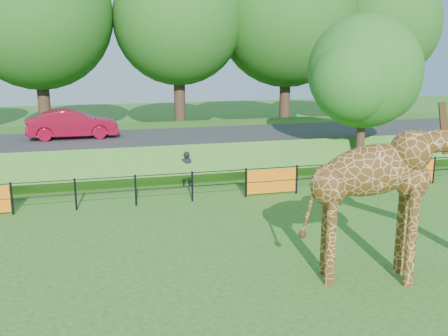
# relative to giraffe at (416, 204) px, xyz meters

# --- Properties ---
(ground) EXTENTS (90.00, 90.00, 0.00)m
(ground) POSITION_rel_giraffe_xyz_m (-3.69, -0.49, -1.84)
(ground) COLOR #2A6519
(ground) RESTS_ON ground
(giraffe) EXTENTS (5.21, 2.28, 3.68)m
(giraffe) POSITION_rel_giraffe_xyz_m (0.00, 0.00, 0.00)
(giraffe) COLOR #553011
(giraffe) RESTS_ON ground
(perimeter_fence) EXTENTS (28.07, 0.10, 1.10)m
(perimeter_fence) POSITION_rel_giraffe_xyz_m (-3.69, 7.51, -1.29)
(perimeter_fence) COLOR black
(perimeter_fence) RESTS_ON ground
(embankment) EXTENTS (40.00, 9.00, 1.30)m
(embankment) POSITION_rel_giraffe_xyz_m (-3.69, 15.01, -1.19)
(embankment) COLOR #2A6519
(embankment) RESTS_ON ground
(road) EXTENTS (40.00, 5.00, 0.12)m
(road) POSITION_rel_giraffe_xyz_m (-3.69, 13.51, -0.48)
(road) COLOR #303033
(road) RESTS_ON embankment
(car_red) EXTENTS (3.99, 1.45, 1.31)m
(car_red) POSITION_rel_giraffe_xyz_m (-7.87, 13.97, 0.23)
(car_red) COLOR #A10B27
(car_red) RESTS_ON road
(visitor) EXTENTS (0.58, 0.44, 1.42)m
(visitor) POSITION_rel_giraffe_xyz_m (-3.50, 9.59, -1.13)
(visitor) COLOR black
(visitor) RESTS_ON ground
(tree_east) EXTENTS (5.40, 4.71, 6.76)m
(tree_east) POSITION_rel_giraffe_xyz_m (3.90, 9.14, 2.44)
(tree_east) COLOR #311F16
(tree_east) RESTS_ON ground
(bg_tree_line) EXTENTS (37.30, 8.80, 11.82)m
(bg_tree_line) POSITION_rel_giraffe_xyz_m (-1.80, 21.51, 5.35)
(bg_tree_line) COLOR #311F16
(bg_tree_line) RESTS_ON ground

